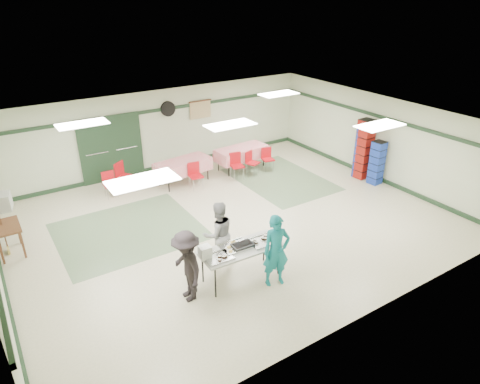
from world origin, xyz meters
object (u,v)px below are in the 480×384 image
volunteer_teal (276,251)px  crate_stack_blue_b (363,151)px  crate_stack_blue_a (377,163)px  broom (2,226)px  chair_b (236,163)px  volunteer_dark (187,266)px  dining_table_b (183,166)px  crate_stack_red (364,149)px  volunteer_grey (218,234)px  chair_c (267,157)px  chair_loose_b (109,182)px  serving_table (241,250)px  dining_table_a (241,153)px  chair_loose_a (122,173)px  chair_a (251,160)px  chair_d (195,173)px  printer_table (7,230)px

volunteer_teal → crate_stack_blue_b: bearing=41.9°
crate_stack_blue_a → broom: 10.57m
chair_b → volunteer_dark: bearing=-121.1°
dining_table_b → crate_stack_red: 5.82m
volunteer_grey → crate_stack_blue_b: crate_stack_blue_b is taller
chair_c → chair_loose_b: size_ratio=1.00×
serving_table → dining_table_a: (3.36, 5.20, -0.14)m
serving_table → volunteer_teal: volunteer_teal is taller
volunteer_teal → chair_loose_a: volunteer_teal is taller
chair_a → crate_stack_blue_b: crate_stack_blue_b is taller
volunteer_grey → chair_a: volunteer_grey is taller
dining_table_a → chair_d: size_ratio=2.24×
dining_table_b → chair_b: bearing=-26.8°
chair_c → crate_stack_blue_b: size_ratio=0.44×
volunteer_dark → chair_b: bearing=142.5°
volunteer_teal → chair_a: volunteer_teal is taller
crate_stack_blue_a → crate_stack_blue_b: (0.00, 0.62, 0.20)m
printer_table → broom: 0.17m
volunteer_dark → crate_stack_blue_a: bearing=107.4°
volunteer_teal → chair_loose_b: volunteer_teal is taller
volunteer_grey → dining_table_b: volunteer_grey is taller
chair_a → broom: 7.53m
serving_table → chair_a: size_ratio=2.27×
volunteer_teal → dining_table_b: bearing=98.0°
volunteer_teal → dining_table_b: size_ratio=0.86×
volunteer_teal → volunteer_dark: 1.85m
volunteer_dark → printer_table: (-2.78, 3.69, -0.13)m
crate_stack_blue_b → chair_loose_a: bearing=155.1°
volunteer_dark → printer_table: size_ratio=1.75×
serving_table → dining_table_b: dining_table_b is taller
crate_stack_blue_a → crate_stack_red: bearing=90.0°
chair_a → crate_stack_red: bearing=-60.5°
chair_c → broom: 8.20m
serving_table → crate_stack_red: crate_stack_red is taller
crate_stack_blue_a → crate_stack_blue_b: 0.65m
chair_loose_b → printer_table: chair_loose_b is taller
volunteer_teal → volunteer_dark: (-1.77, 0.55, -0.03)m
chair_a → crate_stack_red: (2.90, -2.20, 0.49)m
chair_a → crate_stack_blue_a: 4.02m
chair_b → crate_stack_blue_b: bearing=-21.8°
crate_stack_blue_a → chair_d: bearing=150.7°
chair_c → printer_table: bearing=-162.3°
crate_stack_red → volunteer_dark: bearing=-162.3°
volunteer_dark → chair_loose_b: 5.46m
serving_table → dining_table_a: 6.19m
volunteer_dark → chair_loose_b: bearing=-177.6°
chair_loose_a → crate_stack_blue_a: (6.92, -3.83, 0.14)m
dining_table_b → broom: bearing=-173.1°
chair_loose_a → volunteer_grey: bearing=-119.6°
chair_c → crate_stack_red: bearing=-33.5°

